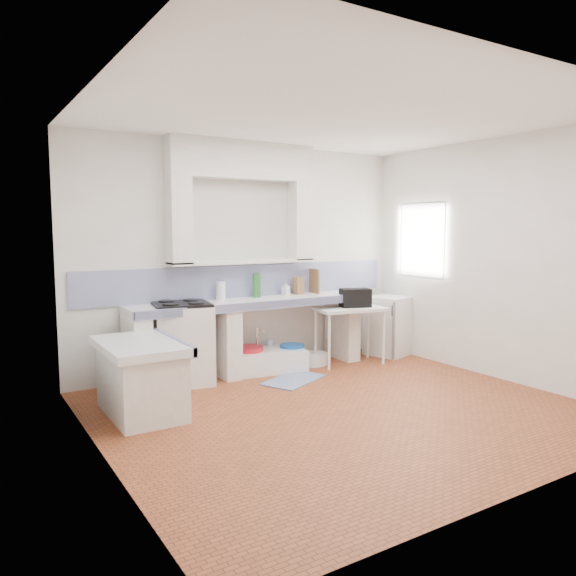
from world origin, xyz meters
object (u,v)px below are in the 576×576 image
stove (182,344)px  side_table (350,336)px  fridge (389,325)px  sink (265,362)px

stove → side_table: bearing=2.9°
stove → side_table: (2.18, -0.29, -0.08)m
stove → fridge: (2.98, -0.16, -0.04)m
sink → side_table: 1.18m
stove → side_table: size_ratio=1.01×
side_table → fridge: size_ratio=1.09×
sink → fridge: (1.93, -0.12, 0.29)m
side_table → fridge: bearing=19.0°
fridge → side_table: bearing=173.6°
stove → fridge: size_ratio=1.09×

